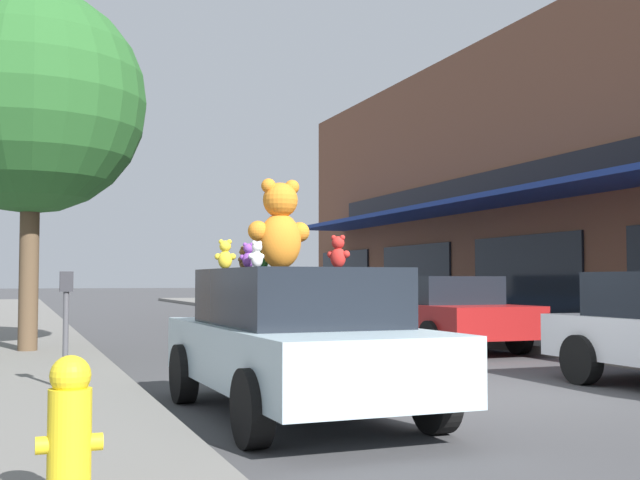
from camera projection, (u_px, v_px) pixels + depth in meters
name	position (u px, v px, depth m)	size (l,w,h in m)	color
ground_plane	(473.00, 395.00, 9.34)	(260.00, 260.00, 0.00)	#424244
sidewalk_near	(21.00, 413.00, 7.60)	(2.49, 90.00, 0.16)	slate
plush_art_car	(296.00, 339.00, 7.90)	(1.94, 4.15, 1.45)	#ADC6D1
teddy_bear_giant	(280.00, 226.00, 8.19)	(0.68, 0.43, 0.92)	orange
teddy_bear_brown	(244.00, 258.00, 8.44)	(0.16, 0.17, 0.24)	olive
teddy_bear_white	(257.00, 255.00, 7.26)	(0.18, 0.14, 0.24)	white
teddy_bear_purple	(248.00, 256.00, 7.48)	(0.17, 0.15, 0.24)	purple
teddy_bear_red	(338.00, 252.00, 7.57)	(0.21, 0.21, 0.31)	red
teddy_bear_yellow	(225.00, 255.00, 8.18)	(0.23, 0.16, 0.30)	yellow
teddy_bear_green	(264.00, 259.00, 8.37)	(0.15, 0.16, 0.23)	green
parked_car_far_center	(435.00, 311.00, 15.62)	(1.99, 4.76, 1.41)	maroon
parked_car_far_right	(341.00, 301.00, 20.19)	(1.80, 4.61, 1.49)	#1E4793
street_tree	(32.00, 102.00, 13.59)	(3.83, 3.83, 6.13)	brown
fire_hydrant	(70.00, 433.00, 4.09)	(0.33, 0.22, 0.79)	yellow
parking_meter	(66.00, 314.00, 8.70)	(0.14, 0.10, 1.27)	#4C4C51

